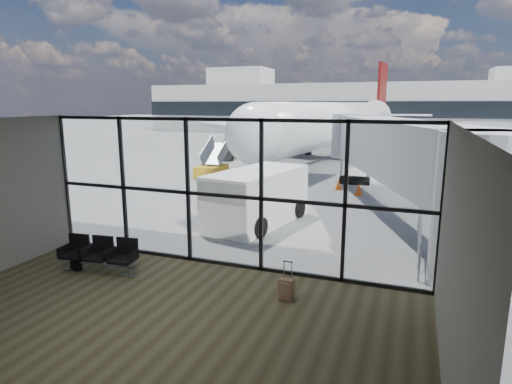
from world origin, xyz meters
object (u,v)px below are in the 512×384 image
Objects in this scene: suitcase at (286,289)px; airliner at (341,124)px; service_van at (256,197)px; mobile_stairs at (212,169)px; seating_row at (100,253)px; backpack at (76,263)px; belt_loader at (226,153)px.

suitcase is 0.03× the size of airliner.
airliner reaches higher than service_van.
mobile_stairs is at bearing 135.62° from service_van.
suitcase is at bearing -52.44° from service_van.
backpack is (-0.74, -0.21, -0.37)m from seating_row.
backpack is at bearing -78.29° from mobile_stairs.
suitcase is at bearing -6.04° from seating_row.
airliner is at bearing 67.35° from mobile_stairs.
mobile_stairs is at bearing 98.32° from seating_row.
belt_loader is at bearing -136.36° from airliner.
seating_row reaches higher than backpack.
suitcase reaches higher than backpack.
backpack is at bearing -86.47° from airliner.
mobile_stairs is (-6.86, 9.85, -0.63)m from service_van.
mobile_stairs is at bearing 121.50° from backpack.
suitcase is 0.19× the size of service_van.
backpack is 6.45m from suitcase.
airliner is 11.29m from belt_loader.
seating_row is 0.85m from backpack.
airliner is 12.44× the size of mobile_stairs.
suitcase is (6.44, 0.27, 0.09)m from backpack.
seating_row is at bearing 34.70° from backpack.
backpack is at bearing -105.18° from service_van.
airliner reaches higher than belt_loader.
service_van is at bearing 118.68° from suitcase.
seating_row is at bearing -75.67° from mobile_stairs.
seating_row is at bearing -88.58° from belt_loader.
suitcase is at bearing 21.52° from backpack.
belt_loader reaches higher than suitcase.
belt_loader is at bearing 119.35° from suitcase.
service_van is at bearing -77.06° from belt_loader.
backpack is 31.80m from airliner.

